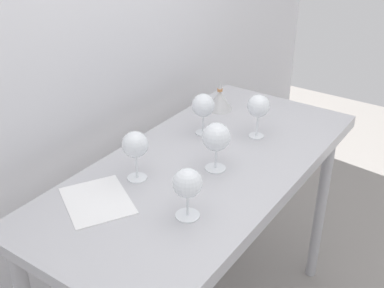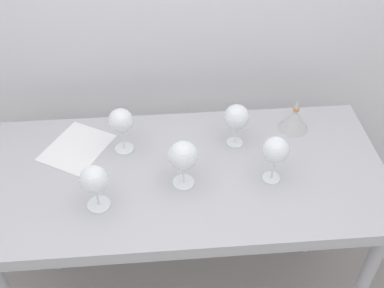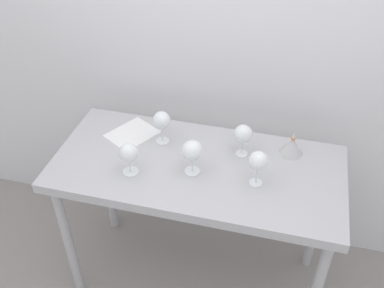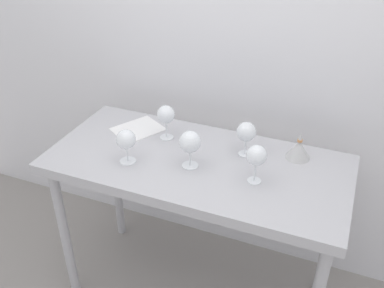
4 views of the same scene
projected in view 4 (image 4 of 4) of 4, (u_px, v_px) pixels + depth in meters
The scene contains 9 objects.
back_wall at pixel (233, 44), 2.18m from camera, with size 3.80×0.04×2.60m, color silver.
steel_counter at pixel (197, 178), 2.05m from camera, with size 1.40×0.65×0.90m.
wine_glass_near_right at pixel (256, 156), 1.79m from camera, with size 0.09×0.09×0.18m.
wine_glass_near_center at pixel (190, 143), 1.89m from camera, with size 0.10×0.10×0.18m.
wine_glass_near_left at pixel (126, 140), 1.93m from camera, with size 0.09×0.09×0.16m.
wine_glass_far_right at pixel (246, 132), 1.98m from camera, with size 0.09×0.09×0.17m.
wine_glass_far_left at pixel (166, 115), 2.11m from camera, with size 0.09×0.09×0.18m.
tasting_sheet_upper at pixel (138, 129), 2.24m from camera, with size 0.19×0.24×0.00m, color white.
decanter_funnel at pixel (299, 149), 2.00m from camera, with size 0.12×0.12×0.14m.
Camera 4 is at (0.61, -1.55, 2.01)m, focal length 40.28 mm.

